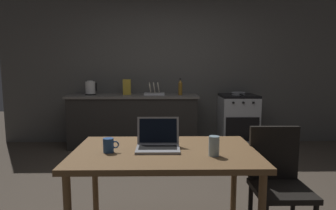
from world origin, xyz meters
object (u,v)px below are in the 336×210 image
Objects in this scene: stove_oven at (238,120)px; bottle at (180,87)px; coffee_mug at (109,145)px; electric_kettle at (90,88)px; drinking_glass at (214,146)px; laptop at (158,143)px; dining_table at (165,159)px; cereal_box at (127,87)px; dish_rack at (154,92)px; frying_pan at (239,93)px; chair at (278,178)px.

bottle is (-0.99, -0.05, 0.57)m from stove_oven.
electric_kettle is at bearing 106.17° from coffee_mug.
bottle is at bearing 91.29° from drinking_glass.
laptop reaches higher than coffee_mug.
cereal_box is at bearing 102.46° from dining_table.
drinking_glass is (1.57, -2.96, -0.19)m from electric_kettle.
coffee_mug is (-0.35, -0.08, 0.01)m from laptop.
stove_oven is 1.51m from dish_rack.
cereal_box reaches higher than laptop.
dining_table is at bearing -114.21° from stove_oven.
electric_kettle is 0.92× the size of cereal_box.
dish_rack is (0.24, 2.86, 0.14)m from coffee_mug.
stove_oven is at bearing 59.81° from coffee_mug.
dish_rack is at bearing 0.00° from electric_kettle.
frying_pan is at bearing 59.71° from coffee_mug.
dining_table is 2.92m from cereal_box.
dining_table is at bearing -95.61° from bottle.
laptop is at bearing 155.46° from drinking_glass.
chair is (-0.41, -2.81, 0.07)m from stove_oven.
cereal_box is 0.76× the size of dish_rack.
stove_oven is at bearing -0.10° from dish_rack.
electric_kettle reaches higher than frying_pan.
electric_kettle is 0.86× the size of bottle.
dining_table is 1.50× the size of chair.
dish_rack reaches higher than laptop.
laptop is 1.16× the size of bottle.
frying_pan reaches higher than chair.
laptop is 2.87m from cereal_box.
bottle is 2.92m from drinking_glass.
drinking_glass is at bearing -80.42° from dish_rack.
dish_rack is (-1.01, 2.81, 0.42)m from chair.
stove_oven is at bearing 69.45° from laptop.
drinking_glass is at bearing -107.39° from stove_oven.
electric_kettle is at bearing 117.77° from laptop.
frying_pan is 1.42m from dish_rack.
chair is 2.63× the size of dish_rack.
drinking_glass is at bearing -62.06° from electric_kettle.
drinking_glass is 3.00m from dish_rack.
drinking_glass is 0.53× the size of cereal_box.
bottle is 2.01× the size of drinking_glass.
electric_kettle is 2.08× the size of coffee_mug.
chair reaches higher than stove_oven.
laptop is at bearing -96.74° from bottle.
stove_oven is at bearing -0.68° from cereal_box.
chair is at bearing -70.17° from dish_rack.
stove_oven is 0.66× the size of dining_table.
bottle is at bearing -177.25° from stove_oven.
dining_table is 9.74× the size of drinking_glass.
drinking_glass is (0.34, -0.15, 0.14)m from dining_table.
electric_kettle reaches higher than dish_rack.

